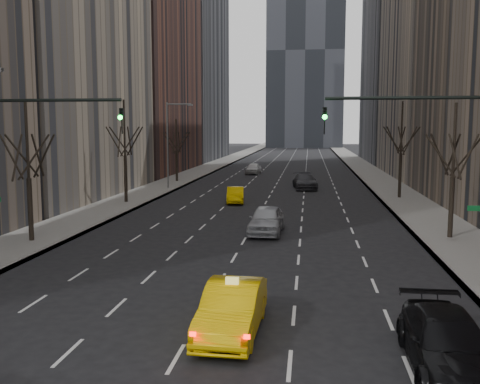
% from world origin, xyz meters
% --- Properties ---
extents(sidewalk_left, '(4.50, 320.00, 0.15)m').
position_xyz_m(sidewalk_left, '(-12.25, 70.00, 0.07)').
color(sidewalk_left, slate).
rests_on(sidewalk_left, ground).
extents(sidewalk_right, '(4.50, 320.00, 0.15)m').
position_xyz_m(sidewalk_right, '(12.25, 70.00, 0.07)').
color(sidewalk_right, slate).
rests_on(sidewalk_right, ground).
extents(bld_left_far, '(14.00, 28.00, 44.00)m').
position_xyz_m(bld_left_far, '(-21.50, 66.00, 22.00)').
color(bld_left_far, brown).
rests_on(bld_left_far, ground).
extents(bld_left_deep, '(14.00, 30.00, 60.00)m').
position_xyz_m(bld_left_deep, '(-21.50, 96.00, 30.00)').
color(bld_left_deep, '#5C5C60').
rests_on(bld_left_deep, ground).
extents(bld_right_deep, '(14.00, 30.00, 58.00)m').
position_xyz_m(bld_right_deep, '(21.50, 95.00, 29.00)').
color(bld_right_deep, '#5C5C60').
rests_on(bld_right_deep, ground).
extents(tree_lw_b, '(3.36, 3.50, 7.82)m').
position_xyz_m(tree_lw_b, '(-12.00, 18.00, 3.72)').
color(tree_lw_b, black).
rests_on(tree_lw_b, ground).
extents(tree_lw_c, '(3.36, 3.50, 8.74)m').
position_xyz_m(tree_lw_c, '(-12.00, 34.00, 4.04)').
color(tree_lw_c, black).
rests_on(tree_lw_c, ground).
extents(tree_lw_d, '(3.36, 3.50, 7.36)m').
position_xyz_m(tree_lw_d, '(-12.00, 52.00, 3.56)').
color(tree_lw_d, black).
rests_on(tree_lw_d, ground).
extents(tree_rw_b, '(3.36, 3.50, 7.82)m').
position_xyz_m(tree_rw_b, '(12.00, 22.00, 3.72)').
color(tree_rw_b, black).
rests_on(tree_rw_b, ground).
extents(tree_rw_c, '(3.36, 3.50, 8.74)m').
position_xyz_m(tree_rw_c, '(12.00, 40.00, 4.04)').
color(tree_rw_c, black).
rests_on(tree_rw_c, ground).
extents(traffic_mast_left, '(6.69, 0.39, 8.00)m').
position_xyz_m(traffic_mast_left, '(-9.11, 12.00, 5.49)').
color(traffic_mast_left, black).
rests_on(traffic_mast_left, ground).
extents(traffic_mast_right, '(6.69, 0.39, 8.00)m').
position_xyz_m(traffic_mast_right, '(9.11, 12.00, 5.49)').
color(traffic_mast_right, black).
rests_on(traffic_mast_right, ground).
extents(streetlight_far, '(2.83, 0.22, 9.00)m').
position_xyz_m(streetlight_far, '(-10.84, 45.00, 5.62)').
color(streetlight_far, slate).
rests_on(streetlight_far, ground).
extents(taxi_sedan, '(1.87, 4.99, 1.63)m').
position_xyz_m(taxi_sedan, '(1.33, 6.11, 0.81)').
color(taxi_sedan, '#F8C205').
rests_on(taxi_sedan, ground).
extents(silver_sedan_ahead, '(2.17, 5.05, 1.70)m').
position_xyz_m(silver_sedan_ahead, '(1.11, 22.50, 0.85)').
color(silver_sedan_ahead, '#A7A9AF').
rests_on(silver_sedan_ahead, ground).
extents(parked_suv_black, '(2.22, 5.35, 1.55)m').
position_xyz_m(parked_suv_black, '(7.50, 4.22, 0.77)').
color(parked_suv_black, black).
rests_on(parked_suv_black, ground).
extents(far_taxi, '(1.94, 4.29, 1.37)m').
position_xyz_m(far_taxi, '(-2.64, 35.58, 0.68)').
color(far_taxi, '#E5B604').
rests_on(far_taxi, ground).
extents(far_suv_grey, '(2.96, 5.85, 1.63)m').
position_xyz_m(far_suv_grey, '(3.28, 46.89, 0.81)').
color(far_suv_grey, '#2D2D32').
rests_on(far_suv_grey, ground).
extents(far_car_white, '(2.07, 4.63, 1.54)m').
position_xyz_m(far_car_white, '(-4.03, 64.33, 0.77)').
color(far_car_white, silver).
rests_on(far_car_white, ground).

